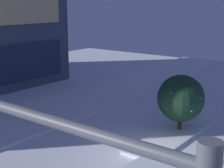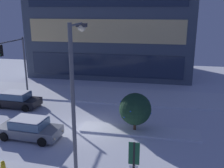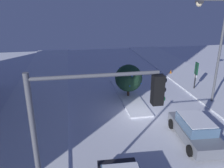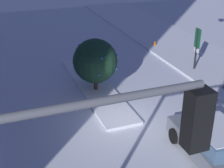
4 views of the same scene
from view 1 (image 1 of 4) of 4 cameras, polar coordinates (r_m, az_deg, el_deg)
ground at (r=15.34m, az=5.67°, el=-12.07°), size 52.00×52.00×0.00m
curb_strip_far at (r=20.49m, az=-14.30°, el=-5.52°), size 52.00×5.20×0.14m
median_strip at (r=18.68m, az=11.92°, el=-7.28°), size 9.00×1.80×0.14m
decorated_tree_median at (r=17.83m, az=11.42°, el=-2.36°), size 2.45×2.44×3.03m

